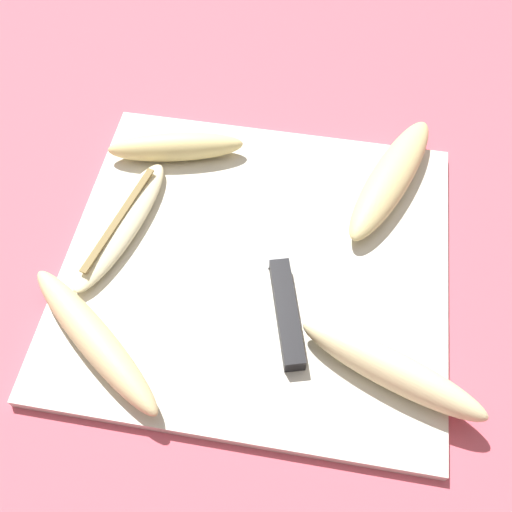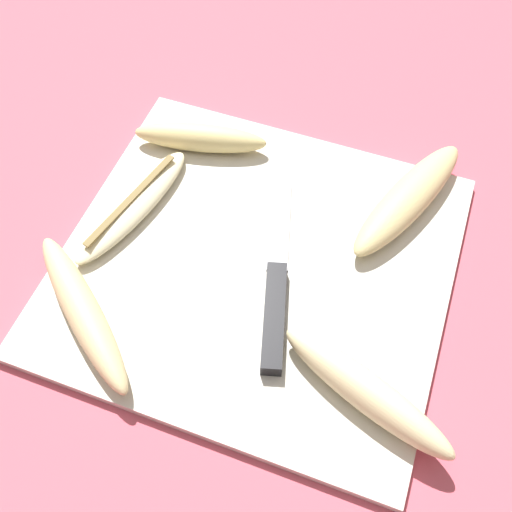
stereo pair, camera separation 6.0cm
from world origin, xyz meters
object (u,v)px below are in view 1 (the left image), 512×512
at_px(banana_mellow_near, 94,339).
at_px(banana_spotted_left, 391,178).
at_px(banana_golden_short, 176,147).
at_px(banana_pale_long, 121,224).
at_px(banana_soft_right, 392,370).
at_px(knife, 284,297).

height_order(banana_mellow_near, banana_spotted_left, banana_mellow_near).
relative_size(banana_golden_short, banana_pale_long, 0.86).
xyz_separation_m(banana_golden_short, banana_mellow_near, (-0.02, -0.25, 0.00)).
bearing_deg(banana_mellow_near, banana_spotted_left, 42.58).
distance_m(banana_mellow_near, banana_soft_right, 0.27).
height_order(knife, banana_golden_short, banana_golden_short).
xyz_separation_m(banana_pale_long, banana_spotted_left, (0.28, 0.11, 0.01)).
bearing_deg(banana_golden_short, knife, -48.21).
bearing_deg(banana_mellow_near, knife, 25.07).
bearing_deg(banana_spotted_left, banana_soft_right, -87.25).
distance_m(banana_golden_short, banana_soft_right, 0.34).
height_order(banana_soft_right, banana_spotted_left, banana_soft_right).
bearing_deg(banana_soft_right, banana_golden_short, 138.01).
xyz_separation_m(banana_soft_right, banana_spotted_left, (-0.01, 0.23, -0.00)).
distance_m(knife, banana_spotted_left, 0.19).
bearing_deg(banana_pale_long, banana_golden_short, 73.20).
distance_m(knife, banana_soft_right, 0.12).
distance_m(banana_golden_short, banana_pale_long, 0.12).
height_order(knife, banana_mellow_near, banana_mellow_near).
relative_size(knife, banana_mellow_near, 1.31).
height_order(banana_pale_long, banana_mellow_near, banana_mellow_near).
bearing_deg(knife, banana_golden_short, 115.64).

